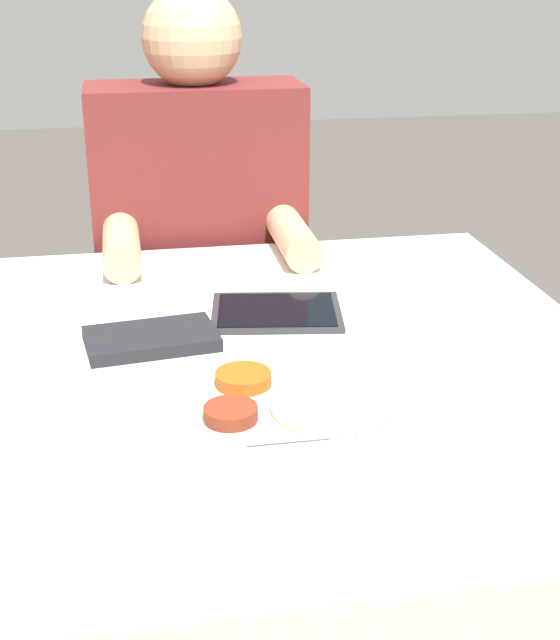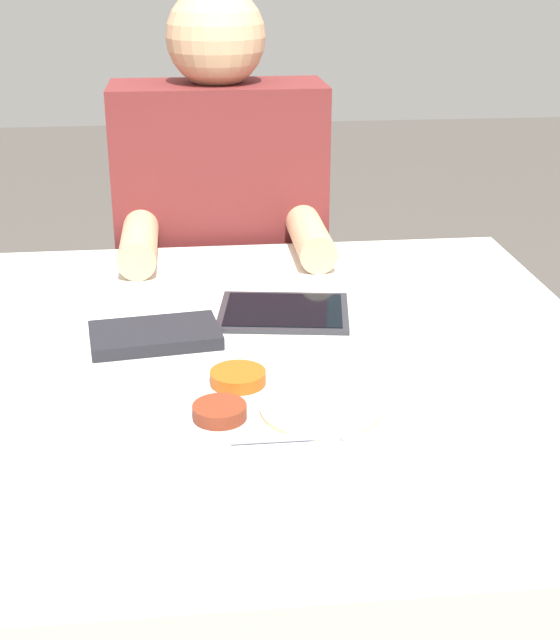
# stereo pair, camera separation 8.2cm
# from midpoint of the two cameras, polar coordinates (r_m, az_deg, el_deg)

# --- Properties ---
(dining_table) EXTENTS (1.05, 1.07, 0.72)m
(dining_table) POSITION_cam_midpoint_polar(r_m,az_deg,el_deg) (1.48, -2.72, -15.23)
(dining_table) COLOR silver
(dining_table) RESTS_ON ground_plane
(thali_tray) EXTENTS (0.32, 0.32, 0.03)m
(thali_tray) POSITION_cam_midpoint_polar(r_m,az_deg,el_deg) (1.14, -1.83, -5.69)
(thali_tray) COLOR #B7BABF
(thali_tray) RESTS_ON dining_table
(red_notebook) EXTENTS (0.21, 0.14, 0.02)m
(red_notebook) POSITION_cam_midpoint_polar(r_m,az_deg,el_deg) (1.35, -9.96, -1.28)
(red_notebook) COLOR silver
(red_notebook) RESTS_ON dining_table
(tablet_device) EXTENTS (0.23, 0.19, 0.01)m
(tablet_device) POSITION_cam_midpoint_polar(r_m,az_deg,el_deg) (1.44, -1.85, 0.50)
(tablet_device) COLOR #28282D
(tablet_device) RESTS_ON dining_table
(person_diner) EXTENTS (0.44, 0.44, 1.21)m
(person_diner) POSITION_cam_midpoint_polar(r_m,az_deg,el_deg) (1.96, -6.23, 1.40)
(person_diner) COLOR black
(person_diner) RESTS_ON ground_plane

